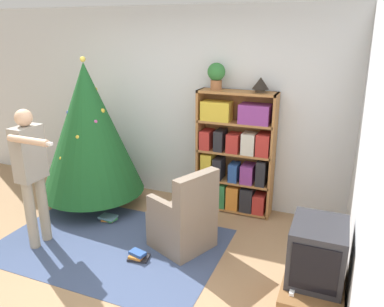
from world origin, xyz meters
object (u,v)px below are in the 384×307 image
at_px(television, 317,252).
at_px(armchair, 184,221).
at_px(potted_plant, 216,74).
at_px(table_lamp, 261,84).
at_px(standing_person, 31,168).
at_px(christmas_tree, 89,130).
at_px(bookshelf, 235,157).

height_order(television, armchair, armchair).
relative_size(television, potted_plant, 1.54).
bearing_deg(table_lamp, standing_person, -141.56).
bearing_deg(television, christmas_tree, 159.01).
relative_size(christmas_tree, table_lamp, 9.94).
bearing_deg(armchair, christmas_tree, -84.62).
distance_m(potted_plant, table_lamp, 0.56).
height_order(bookshelf, christmas_tree, christmas_tree).
bearing_deg(christmas_tree, standing_person, -88.07).
distance_m(christmas_tree, potted_plant, 1.78).
xyz_separation_m(christmas_tree, table_lamp, (2.08, 0.57, 0.62)).
relative_size(christmas_tree, armchair, 2.16).
bearing_deg(potted_plant, armchair, -88.34).
distance_m(television, potted_plant, 2.49).
relative_size(bookshelf, armchair, 1.73).
bearing_deg(christmas_tree, potted_plant, 20.49).
distance_m(bookshelf, armchair, 1.19).
bearing_deg(armchair, potted_plant, -154.60).
relative_size(armchair, potted_plant, 2.80).
height_order(potted_plant, table_lamp, potted_plant).
height_order(bookshelf, standing_person, bookshelf).
bearing_deg(bookshelf, armchair, -103.03).
bearing_deg(potted_plant, standing_person, -132.62).
xyz_separation_m(television, potted_plant, (-1.43, 1.71, 1.13)).
xyz_separation_m(television, table_lamp, (-0.88, 1.71, 1.04)).
distance_m(television, armchair, 1.56).
xyz_separation_m(standing_person, potted_plant, (1.49, 1.62, 0.87)).
relative_size(armchair, table_lamp, 4.60).
bearing_deg(standing_person, table_lamp, 130.03).
relative_size(potted_plant, table_lamp, 1.64).
height_order(television, christmas_tree, christmas_tree).
xyz_separation_m(bookshelf, christmas_tree, (-1.81, -0.56, 0.32)).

